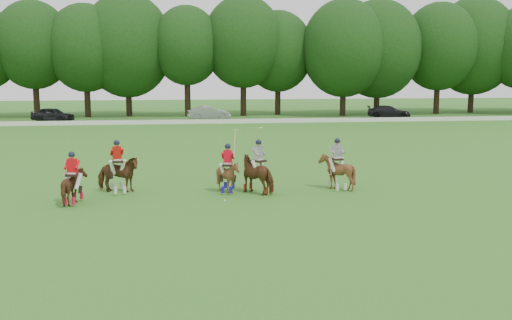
{
  "coord_description": "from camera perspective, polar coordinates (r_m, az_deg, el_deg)",
  "views": [
    {
      "loc": [
        -0.9,
        -20.14,
        5.19
      ],
      "look_at": [
        2.32,
        4.2,
        1.4
      ],
      "focal_mm": 40.0,
      "sensor_mm": 36.0,
      "label": 1
    }
  ],
  "objects": [
    {
      "name": "boundary_rail",
      "position": [
        58.36,
        -6.65,
        3.83
      ],
      "size": [
        120.0,
        0.1,
        0.44
      ],
      "primitive_type": "cube",
      "color": "white",
      "rests_on": "ground"
    },
    {
      "name": "car_right",
      "position": [
        67.11,
        13.14,
        4.71
      ],
      "size": [
        5.24,
        3.3,
        1.41
      ],
      "primitive_type": "imported",
      "rotation": [
        0.0,
        0.0,
        1.28
      ],
      "color": "black",
      "rests_on": "ground"
    },
    {
      "name": "polo_red_b",
      "position": [
        25.41,
        -13.66,
        -1.37
      ],
      "size": [
        1.86,
        1.69,
        2.31
      ],
      "color": "#4D2A14",
      "rests_on": "ground"
    },
    {
      "name": "polo_red_c",
      "position": [
        24.78,
        -2.82,
        -1.55
      ],
      "size": [
        1.36,
        1.47,
        2.68
      ],
      "color": "#4D2A14",
      "rests_on": "ground"
    },
    {
      "name": "ground",
      "position": [
        20.82,
        -4.85,
        -5.69
      ],
      "size": [
        180.0,
        180.0,
        0.0
      ],
      "primitive_type": "plane",
      "color": "#2D6C1E",
      "rests_on": "ground"
    },
    {
      "name": "polo_stripe_a",
      "position": [
        24.64,
        0.26,
        -1.38
      ],
      "size": [
        1.96,
        2.0,
        2.87
      ],
      "color": "#4D2A14",
      "rests_on": "ground"
    },
    {
      "name": "car_mid",
      "position": [
        62.88,
        -4.74,
        4.7
      ],
      "size": [
        4.72,
        2.01,
        1.51
      ],
      "primitive_type": "imported",
      "rotation": [
        0.0,
        0.0,
        1.66
      ],
      "color": "gray",
      "rests_on": "ground"
    },
    {
      "name": "tree_line",
      "position": [
        68.27,
        -6.69,
        11.27
      ],
      "size": [
        117.98,
        14.32,
        14.75
      ],
      "color": "black",
      "rests_on": "ground"
    },
    {
      "name": "car_left",
      "position": [
        64.22,
        -19.65,
        4.31
      ],
      "size": [
        4.77,
        2.96,
        1.52
      ],
      "primitive_type": "imported",
      "rotation": [
        0.0,
        0.0,
        1.29
      ],
      "color": "black",
      "rests_on": "ground"
    },
    {
      "name": "polo_stripe_b",
      "position": [
        25.67,
        8.07,
        -1.1
      ],
      "size": [
        1.42,
        1.57,
        2.3
      ],
      "color": "#4D2A14",
      "rests_on": "ground"
    },
    {
      "name": "polo_ball",
      "position": [
        23.17,
        -3.16,
        -4.07
      ],
      "size": [
        0.09,
        0.09,
        0.09
      ],
      "primitive_type": "sphere",
      "color": "white",
      "rests_on": "ground"
    },
    {
      "name": "polo_red_a",
      "position": [
        23.74,
        -17.83,
        -2.45
      ],
      "size": [
        1.04,
        1.7,
        2.1
      ],
      "color": "#4D2A14",
      "rests_on": "ground"
    }
  ]
}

